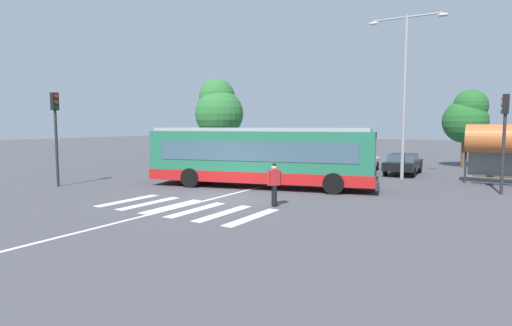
{
  "coord_description": "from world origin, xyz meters",
  "views": [
    {
      "loc": [
        10.8,
        -14.56,
        3.23
      ],
      "look_at": [
        -0.05,
        3.36,
        1.3
      ],
      "focal_mm": 29.32,
      "sensor_mm": 36.0,
      "label": 1
    }
  ],
  "objects_px": {
    "parked_car_black": "(403,163)",
    "background_tree_right": "(467,117)",
    "traffic_light_near_corner": "(56,124)",
    "pedestrian_crossing_street": "(274,182)",
    "parked_car_teal": "(261,156)",
    "bus_stop_shelter": "(506,140)",
    "parked_car_silver": "(326,159)",
    "parked_car_champagne": "(289,157)",
    "city_transit_bus": "(261,157)",
    "parked_car_white": "(360,161)",
    "traffic_light_far_corner": "(504,127)",
    "twin_arm_street_lamp": "(405,80)",
    "parked_car_charcoal": "(234,155)",
    "background_tree_left": "(219,109)"
  },
  "relations": [
    {
      "from": "traffic_light_near_corner",
      "to": "parked_car_charcoal",
      "type": "bearing_deg",
      "value": 87.01
    },
    {
      "from": "city_transit_bus",
      "to": "twin_arm_street_lamp",
      "type": "bearing_deg",
      "value": 52.04
    },
    {
      "from": "parked_car_champagne",
      "to": "parked_car_silver",
      "type": "height_order",
      "value": "same"
    },
    {
      "from": "city_transit_bus",
      "to": "parked_car_teal",
      "type": "relative_size",
      "value": 2.56
    },
    {
      "from": "city_transit_bus",
      "to": "traffic_light_near_corner",
      "type": "xyz_separation_m",
      "value": [
        -9.2,
        -5.32,
        1.67
      ]
    },
    {
      "from": "parked_car_white",
      "to": "parked_car_black",
      "type": "bearing_deg",
      "value": 0.15
    },
    {
      "from": "traffic_light_far_corner",
      "to": "twin_arm_street_lamp",
      "type": "xyz_separation_m",
      "value": [
        -5.16,
        3.32,
        2.72
      ]
    },
    {
      "from": "parked_car_black",
      "to": "background_tree_right",
      "type": "xyz_separation_m",
      "value": [
        3.02,
        7.02,
        3.03
      ]
    },
    {
      "from": "twin_arm_street_lamp",
      "to": "parked_car_champagne",
      "type": "bearing_deg",
      "value": 164.39
    },
    {
      "from": "traffic_light_far_corner",
      "to": "background_tree_right",
      "type": "xyz_separation_m",
      "value": [
        -2.58,
        12.74,
        0.69
      ]
    },
    {
      "from": "parked_car_champagne",
      "to": "traffic_light_far_corner",
      "type": "height_order",
      "value": "traffic_light_far_corner"
    },
    {
      "from": "parked_car_champagne",
      "to": "parked_car_black",
      "type": "relative_size",
      "value": 1.0
    },
    {
      "from": "parked_car_silver",
      "to": "traffic_light_far_corner",
      "type": "height_order",
      "value": "traffic_light_far_corner"
    },
    {
      "from": "city_transit_bus",
      "to": "pedestrian_crossing_street",
      "type": "relative_size",
      "value": 6.93
    },
    {
      "from": "city_transit_bus",
      "to": "bus_stop_shelter",
      "type": "xyz_separation_m",
      "value": [
        10.78,
        7.19,
        0.83
      ]
    },
    {
      "from": "background_tree_right",
      "to": "parked_car_charcoal",
      "type": "bearing_deg",
      "value": -158.02
    },
    {
      "from": "traffic_light_near_corner",
      "to": "background_tree_right",
      "type": "bearing_deg",
      "value": 51.59
    },
    {
      "from": "parked_car_champagne",
      "to": "background_tree_right",
      "type": "relative_size",
      "value": 0.78
    },
    {
      "from": "city_transit_bus",
      "to": "parked_car_black",
      "type": "distance_m",
      "value": 10.86
    },
    {
      "from": "pedestrian_crossing_street",
      "to": "bus_stop_shelter",
      "type": "relative_size",
      "value": 0.45
    },
    {
      "from": "city_transit_bus",
      "to": "parked_car_silver",
      "type": "distance_m",
      "value": 9.86
    },
    {
      "from": "pedestrian_crossing_street",
      "to": "parked_car_teal",
      "type": "xyz_separation_m",
      "value": [
        -8.86,
        14.0,
        -0.2
      ]
    },
    {
      "from": "traffic_light_near_corner",
      "to": "bus_stop_shelter",
      "type": "xyz_separation_m",
      "value": [
        19.98,
        12.51,
        -0.84
      ]
    },
    {
      "from": "twin_arm_street_lamp",
      "to": "parked_car_teal",
      "type": "bearing_deg",
      "value": 166.64
    },
    {
      "from": "parked_car_charcoal",
      "to": "parked_car_teal",
      "type": "distance_m",
      "value": 2.63
    },
    {
      "from": "city_transit_bus",
      "to": "parked_car_white",
      "type": "bearing_deg",
      "value": 76.66
    },
    {
      "from": "bus_stop_shelter",
      "to": "twin_arm_street_lamp",
      "type": "xyz_separation_m",
      "value": [
        -5.22,
        -0.06,
        3.41
      ]
    },
    {
      "from": "parked_car_teal",
      "to": "background_tree_left",
      "type": "relative_size",
      "value": 0.62
    },
    {
      "from": "parked_car_black",
      "to": "traffic_light_near_corner",
      "type": "distance_m",
      "value": 20.79
    },
    {
      "from": "parked_car_champagne",
      "to": "background_tree_left",
      "type": "height_order",
      "value": "background_tree_left"
    },
    {
      "from": "pedestrian_crossing_street",
      "to": "traffic_light_near_corner",
      "type": "xyz_separation_m",
      "value": [
        -12.28,
        -1.14,
        2.29
      ]
    },
    {
      "from": "parked_car_teal",
      "to": "background_tree_left",
      "type": "xyz_separation_m",
      "value": [
        -6.99,
        3.92,
        3.95
      ]
    },
    {
      "from": "parked_car_silver",
      "to": "parked_car_champagne",
      "type": "bearing_deg",
      "value": -175.07
    },
    {
      "from": "parked_car_teal",
      "to": "parked_car_champagne",
      "type": "relative_size",
      "value": 1.02
    },
    {
      "from": "parked_car_black",
      "to": "traffic_light_far_corner",
      "type": "relative_size",
      "value": 0.99
    },
    {
      "from": "parked_car_charcoal",
      "to": "background_tree_left",
      "type": "xyz_separation_m",
      "value": [
        -4.36,
        3.87,
        3.95
      ]
    },
    {
      "from": "parked_car_black",
      "to": "background_tree_right",
      "type": "bearing_deg",
      "value": 66.73
    },
    {
      "from": "parked_car_teal",
      "to": "background_tree_right",
      "type": "xyz_separation_m",
      "value": [
        13.92,
        6.73,
        3.03
      ]
    },
    {
      "from": "parked_car_teal",
      "to": "parked_car_white",
      "type": "distance_m",
      "value": 8.04
    },
    {
      "from": "bus_stop_shelter",
      "to": "background_tree_left",
      "type": "height_order",
      "value": "background_tree_left"
    },
    {
      "from": "traffic_light_near_corner",
      "to": "parked_car_white",
      "type": "bearing_deg",
      "value": 52.34
    },
    {
      "from": "background_tree_left",
      "to": "parked_car_champagne",
      "type": "bearing_deg",
      "value": -23.51
    },
    {
      "from": "traffic_light_near_corner",
      "to": "twin_arm_street_lamp",
      "type": "height_order",
      "value": "twin_arm_street_lamp"
    },
    {
      "from": "city_transit_bus",
      "to": "parked_car_silver",
      "type": "xyz_separation_m",
      "value": [
        -0.29,
        9.82,
        -0.82
      ]
    },
    {
      "from": "background_tree_right",
      "to": "traffic_light_near_corner",
      "type": "bearing_deg",
      "value": -128.41
    },
    {
      "from": "parked_car_white",
      "to": "background_tree_left",
      "type": "distance_m",
      "value": 16.1
    },
    {
      "from": "parked_car_teal",
      "to": "background_tree_left",
      "type": "distance_m",
      "value": 8.93
    },
    {
      "from": "bus_stop_shelter",
      "to": "parked_car_teal",
      "type": "bearing_deg",
      "value": 170.97
    },
    {
      "from": "parked_car_silver",
      "to": "background_tree_left",
      "type": "height_order",
      "value": "background_tree_left"
    },
    {
      "from": "city_transit_bus",
      "to": "parked_car_champagne",
      "type": "relative_size",
      "value": 2.62
    }
  ]
}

